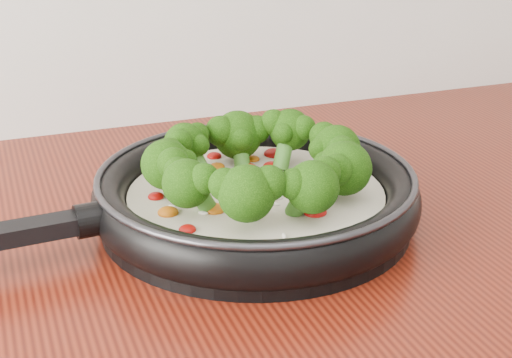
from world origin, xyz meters
name	(u,v)px	position (x,y,z in m)	size (l,w,h in m)	color
skillet	(254,190)	(-0.15, 1.12, 0.94)	(0.55, 0.37, 0.10)	black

